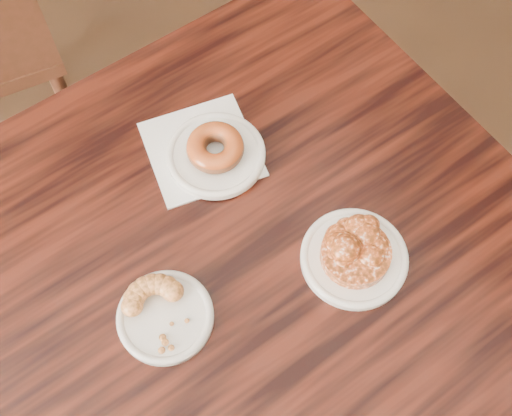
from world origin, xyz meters
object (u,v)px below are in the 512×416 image
glazed_donut (215,148)px  cruller_fragment (164,313)px  apple_fritter (356,252)px  cafe_table (256,322)px

glazed_donut → cruller_fragment: size_ratio=0.87×
cruller_fragment → apple_fritter: bearing=-13.1°
glazed_donut → cruller_fragment: bearing=-135.0°
glazed_donut → apple_fritter: 0.28m
apple_fritter → cruller_fragment: size_ratio=1.36×
apple_fritter → glazed_donut: bearing=108.7°
glazed_donut → cafe_table: bearing=-100.2°
glazed_donut → apple_fritter: (0.09, -0.27, -0.00)m
glazed_donut → apple_fritter: bearing=-71.3°
cruller_fragment → glazed_donut: bearing=45.0°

